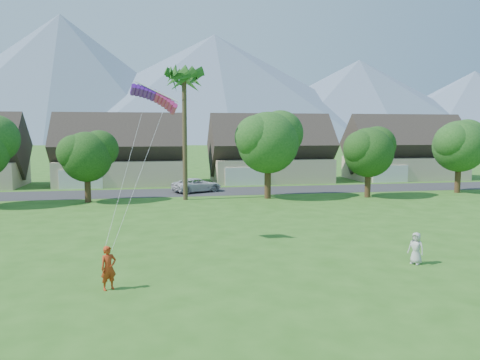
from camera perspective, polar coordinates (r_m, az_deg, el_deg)
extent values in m
plane|color=#2D6019|center=(18.17, 5.81, -15.37)|extent=(500.00, 500.00, 0.00)
cube|color=#2D2D30|center=(50.90, -4.80, -1.44)|extent=(90.00, 7.00, 0.01)
imported|color=#AD3313|center=(20.55, -15.74, -10.28)|extent=(0.81, 0.72, 1.86)
imported|color=#B4B5B0|center=(25.06, 20.66, -7.79)|extent=(0.87, 0.93, 1.60)
imported|color=silver|center=(50.77, -5.27, -0.62)|extent=(5.96, 4.50, 1.50)
cone|color=slate|center=(282.21, -20.85, 11.43)|extent=(190.00, 190.00, 70.00)
cone|color=slate|center=(279.48, -3.10, 11.05)|extent=(240.00, 240.00, 62.00)
cone|color=slate|center=(303.65, 14.25, 9.34)|extent=(200.00, 200.00, 50.00)
cone|color=slate|center=(344.20, 26.58, 8.06)|extent=(180.00, 180.00, 45.00)
cube|color=beige|center=(59.62, -14.29, 0.93)|extent=(15.00, 8.00, 3.00)
cube|color=#382D28|center=(59.42, -14.37, 4.09)|extent=(15.75, 8.15, 8.15)
cube|color=silver|center=(56.10, -18.85, 0.07)|extent=(4.80, 0.12, 2.20)
cube|color=beige|center=(61.26, 3.73, 1.24)|extent=(15.00, 8.00, 3.00)
cube|color=#382D28|center=(61.07, 3.76, 4.31)|extent=(15.75, 8.15, 8.15)
cube|color=silver|center=(56.45, 0.58, 0.43)|extent=(4.80, 0.12, 2.20)
cube|color=beige|center=(68.36, 19.39, 1.41)|extent=(15.00, 8.00, 3.00)
cube|color=#382D28|center=(68.20, 19.49, 4.16)|extent=(15.75, 8.15, 8.15)
cube|color=silver|center=(62.83, 17.87, 0.71)|extent=(4.80, 0.12, 2.20)
cylinder|color=#47301C|center=(45.52, -18.06, -1.24)|extent=(0.56, 0.56, 2.18)
sphere|color=#214916|center=(45.24, -18.19, 2.70)|extent=(4.62, 4.62, 4.62)
cylinder|color=#47301C|center=(45.82, 3.39, -0.50)|extent=(0.62, 0.62, 2.82)
sphere|color=#214916|center=(45.54, 3.43, 4.57)|extent=(5.98, 5.98, 5.98)
cylinder|color=#47301C|center=(48.27, 15.30, -0.68)|extent=(0.58, 0.58, 2.30)
sphere|color=#214916|center=(48.00, 15.41, 3.25)|extent=(4.90, 4.90, 4.90)
cylinder|color=#47301C|center=(55.11, 25.00, -0.08)|extent=(0.60, 0.60, 2.56)
sphere|color=#214916|center=(54.88, 25.17, 3.74)|extent=(5.44, 5.44, 5.44)
cylinder|color=#4C3D26|center=(44.83, -6.75, 5.21)|extent=(0.44, 0.44, 12.00)
sphere|color=#286021|center=(45.18, -6.85, 13.22)|extent=(3.00, 3.00, 3.00)
cube|color=#6418B4|center=(27.55, -11.74, 9.99)|extent=(1.39, 1.04, 0.50)
cube|color=#D72878|center=(27.55, -8.86, 10.04)|extent=(1.39, 1.04, 0.50)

